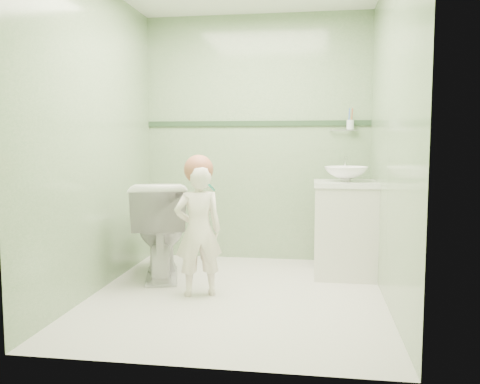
# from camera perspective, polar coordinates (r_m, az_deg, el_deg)

# --- Properties ---
(ground) EXTENTS (2.50, 2.50, 0.00)m
(ground) POSITION_cam_1_polar(r_m,az_deg,el_deg) (3.90, -0.33, -11.69)
(ground) COLOR beige
(ground) RESTS_ON ground
(room_shell) EXTENTS (2.50, 2.54, 2.40)m
(room_shell) POSITION_cam_1_polar(r_m,az_deg,el_deg) (3.72, -0.34, 6.21)
(room_shell) COLOR gray
(room_shell) RESTS_ON ground
(trim_stripe) EXTENTS (2.20, 0.02, 0.05)m
(trim_stripe) POSITION_cam_1_polar(r_m,az_deg,el_deg) (4.95, 1.89, 7.82)
(trim_stripe) COLOR #2B452B
(trim_stripe) RESTS_ON room_shell
(vanity) EXTENTS (0.52, 0.50, 0.80)m
(vanity) POSITION_cam_1_polar(r_m,az_deg,el_deg) (4.45, 11.85, -4.33)
(vanity) COLOR silver
(vanity) RESTS_ON ground
(counter) EXTENTS (0.54, 0.52, 0.04)m
(counter) POSITION_cam_1_polar(r_m,az_deg,el_deg) (4.40, 11.96, 0.93)
(counter) COLOR white
(counter) RESTS_ON vanity
(basin) EXTENTS (0.37, 0.37, 0.13)m
(basin) POSITION_cam_1_polar(r_m,az_deg,el_deg) (4.40, 11.99, 2.02)
(basin) COLOR white
(basin) RESTS_ON counter
(faucet) EXTENTS (0.03, 0.13, 0.18)m
(faucet) POSITION_cam_1_polar(r_m,az_deg,el_deg) (4.58, 11.87, 3.17)
(faucet) COLOR silver
(faucet) RESTS_ON counter
(cup_holder) EXTENTS (0.26, 0.07, 0.21)m
(cup_holder) POSITION_cam_1_polar(r_m,az_deg,el_deg) (4.87, 12.38, 7.47)
(cup_holder) COLOR silver
(cup_holder) RESTS_ON room_shell
(toilet) EXTENTS (0.67, 0.91, 0.83)m
(toilet) POSITION_cam_1_polar(r_m,az_deg,el_deg) (4.38, -9.11, -4.24)
(toilet) COLOR white
(toilet) RESTS_ON ground
(toddler) EXTENTS (0.43, 0.36, 1.00)m
(toddler) POSITION_cam_1_polar(r_m,az_deg,el_deg) (3.81, -4.77, -4.43)
(toddler) COLOR white
(toddler) RESTS_ON ground
(hair_cap) EXTENTS (0.22, 0.22, 0.22)m
(hair_cap) POSITION_cam_1_polar(r_m,az_deg,el_deg) (3.78, -4.74, 2.58)
(hair_cap) COLOR #A45D43
(hair_cap) RESTS_ON toddler
(teal_toothbrush) EXTENTS (0.10, 0.14, 0.08)m
(teal_toothbrush) POSITION_cam_1_polar(r_m,az_deg,el_deg) (3.65, -3.37, 0.58)
(teal_toothbrush) COLOR #148269
(teal_toothbrush) RESTS_ON toddler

